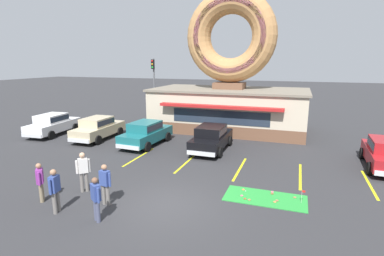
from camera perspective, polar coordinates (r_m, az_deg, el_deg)
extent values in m
plane|color=#2D2D30|center=(12.22, -4.96, -14.36)|extent=(160.00, 160.00, 0.00)
cube|color=brown|center=(24.97, 6.95, 0.77)|extent=(12.00, 6.00, 0.90)
cube|color=beige|center=(24.70, 7.05, 4.40)|extent=(12.00, 6.00, 2.30)
cube|color=slate|center=(24.56, 7.13, 7.24)|extent=(12.30, 6.30, 0.16)
cube|color=#B21E1E|center=(21.48, 5.14, 4.03)|extent=(9.00, 0.60, 0.20)
cube|color=#232D3D|center=(21.88, 5.28, 2.07)|extent=(7.20, 0.03, 1.00)
cube|color=brown|center=(24.53, 7.15, 8.01)|extent=(2.40, 1.80, 0.50)
torus|color=#B27F4C|center=(24.53, 7.40, 16.89)|extent=(7.10, 1.90, 7.10)
torus|color=#D8728C|center=(24.11, 7.17, 16.98)|extent=(6.25, 1.05, 6.24)
cube|color=green|center=(13.02, 13.75, -12.83)|extent=(3.30, 1.56, 0.03)
torus|color=#A5724C|center=(12.85, 15.88, -13.15)|extent=(0.13, 0.13, 0.04)
torus|color=brown|center=(13.41, 15.02, -11.98)|extent=(0.13, 0.13, 0.04)
torus|color=#A5724C|center=(13.33, 18.99, -12.40)|extent=(0.13, 0.13, 0.04)
torus|color=#D17F47|center=(12.72, 15.50, -13.41)|extent=(0.13, 0.13, 0.04)
torus|color=#D17F47|center=(13.53, 9.75, -11.48)|extent=(0.13, 0.13, 0.04)
torus|color=#A5724C|center=(12.67, 10.86, -13.27)|extent=(0.13, 0.13, 0.04)
torus|color=#D8667F|center=(13.57, 15.05, -11.67)|extent=(0.13, 0.13, 0.04)
torus|color=brown|center=(12.72, 10.06, -13.12)|extent=(0.13, 0.13, 0.04)
torus|color=#D8667F|center=(12.96, 9.45, -12.59)|extent=(0.13, 0.13, 0.04)
sphere|color=white|center=(13.41, 10.19, -11.72)|extent=(0.04, 0.04, 0.04)
cylinder|color=silver|center=(12.88, 20.16, -12.15)|extent=(0.01, 0.01, 0.55)
cube|color=red|center=(12.79, 20.51, -11.25)|extent=(0.12, 0.01, 0.08)
cube|color=black|center=(18.98, 3.76, -2.29)|extent=(1.77, 4.40, 0.68)
cube|color=black|center=(18.69, 3.67, -0.51)|extent=(1.56, 2.10, 0.60)
cube|color=#232D3D|center=(18.69, 3.67, -0.45)|extent=(1.59, 2.02, 0.36)
cube|color=silver|center=(21.13, 5.39, -1.45)|extent=(1.67, 0.10, 0.24)
cube|color=silver|center=(17.00, 1.70, -4.90)|extent=(1.67, 0.10, 0.24)
cylinder|color=black|center=(20.58, 2.42, -2.08)|extent=(0.22, 0.64, 0.64)
cylinder|color=black|center=(20.15, 7.21, -2.49)|extent=(0.22, 0.64, 0.64)
cylinder|color=black|center=(18.08, -0.12, -4.15)|extent=(0.22, 0.64, 0.64)
cylinder|color=black|center=(17.60, 5.31, -4.68)|extent=(0.22, 0.64, 0.64)
cube|color=#BCAD89|center=(22.70, -17.34, -0.37)|extent=(1.84, 4.43, 0.68)
cube|color=#BCAD89|center=(22.46, -17.66, 1.14)|extent=(1.60, 2.13, 0.60)
cube|color=#232D3D|center=(22.45, -17.67, 1.19)|extent=(1.62, 2.05, 0.36)
cube|color=silver|center=(24.55, -14.29, 0.19)|extent=(1.67, 0.13, 0.24)
cube|color=silver|center=(21.05, -20.81, -2.29)|extent=(1.67, 0.13, 0.24)
cylinder|color=black|center=(24.36, -17.11, -0.32)|extent=(0.23, 0.64, 0.64)
cylinder|color=black|center=(23.40, -13.59, -0.63)|extent=(0.23, 0.64, 0.64)
cylinder|color=black|center=(22.27, -21.15, -1.80)|extent=(0.23, 0.64, 0.64)
cylinder|color=black|center=(21.21, -17.47, -2.22)|extent=(0.23, 0.64, 0.64)
cube|color=silver|center=(20.93, 31.78, -3.47)|extent=(1.67, 0.17, 0.24)
cylinder|color=black|center=(19.98, 29.66, -4.21)|extent=(0.25, 0.65, 0.64)
cylinder|color=black|center=(17.40, 30.77, -6.66)|extent=(0.25, 0.65, 0.64)
cube|color=#196066|center=(20.38, -8.67, -1.37)|extent=(2.00, 4.49, 0.68)
cube|color=#196066|center=(20.11, -8.96, 0.30)|extent=(1.67, 2.18, 0.60)
cube|color=#232D3D|center=(20.11, -8.96, 0.36)|extent=(1.69, 2.10, 0.36)
cube|color=silver|center=(22.31, -5.69, -0.70)|extent=(1.67, 0.19, 0.24)
cube|color=silver|center=(18.64, -12.20, -3.60)|extent=(1.67, 0.19, 0.24)
cylinder|color=black|center=(22.04, -8.77, -1.23)|extent=(0.25, 0.65, 0.64)
cylinder|color=black|center=(21.19, -4.70, -1.68)|extent=(0.25, 0.65, 0.64)
cylinder|color=black|center=(19.84, -12.86, -2.95)|extent=(0.25, 0.65, 0.64)
cylinder|color=black|center=(18.90, -8.50, -3.54)|extent=(0.25, 0.65, 0.64)
cube|color=silver|center=(25.37, -24.87, 0.35)|extent=(2.08, 4.52, 0.68)
cube|color=silver|center=(25.14, -25.22, 1.70)|extent=(1.71, 2.21, 0.60)
cube|color=#232D3D|center=(25.14, -25.23, 1.75)|extent=(1.73, 2.13, 0.36)
cube|color=silver|center=(27.11, -21.83, 0.82)|extent=(1.67, 0.22, 0.24)
cube|color=silver|center=(23.80, -28.23, -1.32)|extent=(1.67, 0.22, 0.24)
cylinder|color=black|center=(27.01, -24.40, 0.34)|extent=(0.27, 0.65, 0.64)
cylinder|color=black|center=(25.93, -21.40, 0.13)|extent=(0.27, 0.65, 0.64)
cylinder|color=black|center=(25.03, -28.33, -0.95)|extent=(0.27, 0.65, 0.64)
cylinder|color=black|center=(23.86, -25.26, -1.24)|extent=(0.27, 0.65, 0.64)
cylinder|color=#7F7056|center=(13.79, -26.69, -10.67)|extent=(0.15, 0.15, 0.79)
cylinder|color=#7F7056|center=(13.60, -26.78, -11.00)|extent=(0.15, 0.15, 0.79)
cube|color=#8C3393|center=(13.46, -27.02, -8.15)|extent=(0.43, 0.45, 0.58)
cylinder|color=#8C3393|center=(13.70, -26.89, -7.91)|extent=(0.10, 0.10, 0.53)
cylinder|color=#8C3393|center=(13.23, -27.14, -8.64)|extent=(0.10, 0.10, 0.53)
sphere|color=#9E7051|center=(13.32, -27.20, -6.44)|extent=(0.21, 0.21, 0.21)
cylinder|color=slate|center=(12.42, -15.75, -12.25)|extent=(0.15, 0.15, 0.82)
cylinder|color=slate|center=(12.55, -16.42, -12.02)|extent=(0.15, 0.15, 0.82)
cube|color=#33478C|center=(12.21, -16.29, -9.12)|extent=(0.41, 0.30, 0.60)
cylinder|color=#33478C|center=(12.06, -15.42, -9.50)|extent=(0.10, 0.10, 0.55)
cylinder|color=#33478C|center=(12.39, -17.11, -9.00)|extent=(0.10, 0.10, 0.55)
sphere|color=#9E7051|center=(12.06, -16.41, -7.18)|extent=(0.22, 0.22, 0.22)
cylinder|color=slate|center=(13.92, -19.42, -9.61)|extent=(0.15, 0.15, 0.87)
cylinder|color=slate|center=(13.91, -20.24, -9.71)|extent=(0.15, 0.15, 0.87)
cube|color=silver|center=(13.66, -20.06, -6.73)|extent=(0.44, 0.44, 0.63)
cylinder|color=silver|center=(13.69, -19.01, -6.75)|extent=(0.10, 0.10, 0.58)
cylinder|color=silver|center=(13.65, -21.10, -6.97)|extent=(0.10, 0.10, 0.58)
sphere|color=tan|center=(13.52, -20.21, -4.88)|extent=(0.23, 0.23, 0.23)
cylinder|color=#474C66|center=(11.49, -17.83, -14.55)|extent=(0.15, 0.15, 0.80)
cylinder|color=#474C66|center=(11.32, -17.47, -14.95)|extent=(0.15, 0.15, 0.80)
cube|color=#33478C|center=(11.11, -17.90, -11.55)|extent=(0.45, 0.41, 0.59)
cylinder|color=#33478C|center=(11.34, -18.33, -11.24)|extent=(0.10, 0.10, 0.54)
cylinder|color=#33478C|center=(10.90, -17.43, -12.16)|extent=(0.10, 0.10, 0.54)
sphere|color=brown|center=(10.94, -18.05, -9.48)|extent=(0.22, 0.22, 0.22)
cylinder|color=slate|center=(12.58, -24.18, -12.53)|extent=(0.15, 0.15, 0.84)
cylinder|color=slate|center=(12.44, -24.70, -12.89)|extent=(0.15, 0.15, 0.84)
cube|color=#33478C|center=(12.23, -24.75, -9.63)|extent=(0.30, 0.41, 0.61)
cylinder|color=#33478C|center=(12.43, -24.08, -9.36)|extent=(0.10, 0.10, 0.56)
cylinder|color=#33478C|center=(12.06, -25.42, -10.17)|extent=(0.10, 0.10, 0.56)
sphere|color=#9E7051|center=(12.08, -24.94, -7.65)|extent=(0.22, 0.22, 0.22)
cylinder|color=#1E662D|center=(24.18, -8.75, 0.38)|extent=(0.56, 0.56, 0.95)
torus|color=#123D1B|center=(24.08, -8.78, 1.48)|extent=(0.57, 0.57, 0.05)
cylinder|color=#595B60|center=(30.42, -7.20, 7.54)|extent=(0.16, 0.16, 5.80)
cube|color=black|center=(30.15, -7.48, 11.96)|extent=(0.28, 0.24, 0.90)
sphere|color=red|center=(30.04, -7.60, 12.53)|extent=(0.18, 0.18, 0.18)
sphere|color=orange|center=(30.04, -7.59, 11.95)|extent=(0.18, 0.18, 0.18)
sphere|color=green|center=(30.05, -7.57, 11.38)|extent=(0.18, 0.18, 0.18)
cube|color=yellow|center=(18.05, -10.04, -5.43)|extent=(0.12, 3.60, 0.01)
cube|color=yellow|center=(16.83, -1.05, -6.57)|extent=(0.12, 3.60, 0.01)
cube|color=yellow|center=(16.08, 9.10, -7.66)|extent=(0.12, 3.60, 0.01)
cube|color=yellow|center=(15.88, 19.92, -8.56)|extent=(0.12, 3.60, 0.01)
cube|color=yellow|center=(16.23, 30.68, -9.15)|extent=(0.12, 3.60, 0.01)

